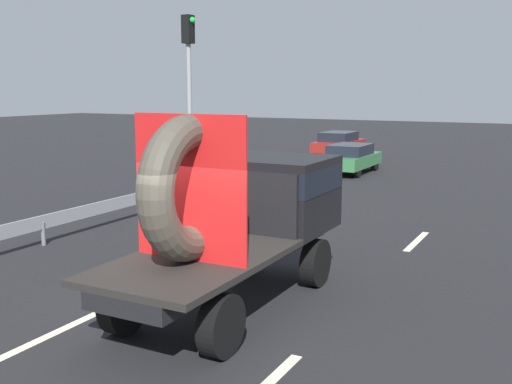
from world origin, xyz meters
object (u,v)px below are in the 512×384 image
flatbed_truck (247,208)px  distant_sedan (351,158)px  traffic_light (189,80)px  oncoming_car (339,143)px

flatbed_truck → distant_sedan: 16.20m
traffic_light → flatbed_truck: bearing=-50.7°
distant_sedan → flatbed_truck: bearing=-77.4°
traffic_light → oncoming_car: traffic_light is taller
flatbed_truck → distant_sedan: bearing=102.6°
flatbed_truck → oncoming_car: (-6.25, 21.78, -0.88)m
traffic_light → distant_sedan: bearing=69.5°
distant_sedan → oncoming_car: bearing=114.5°
oncoming_car → distant_sedan: bearing=-65.5°
flatbed_truck → traffic_light: 10.46m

